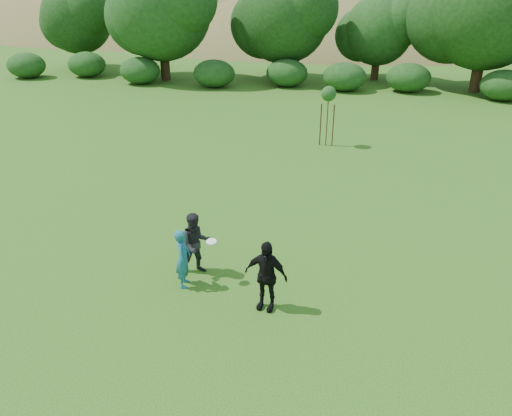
{
  "coord_description": "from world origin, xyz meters",
  "views": [
    {
      "loc": [
        3.14,
        -10.25,
        7.43
      ],
      "look_at": [
        0.0,
        3.0,
        1.1
      ],
      "focal_mm": 35.0,
      "sensor_mm": 36.0,
      "label": 1
    }
  ],
  "objects": [
    {
      "name": "ground",
      "position": [
        0.0,
        0.0,
        0.0
      ],
      "size": [
        120.0,
        120.0,
        0.0
      ],
      "primitive_type": "plane",
      "color": "#19470C",
      "rests_on": "ground"
    },
    {
      "name": "player_teal",
      "position": [
        -1.27,
        0.16,
        0.81
      ],
      "size": [
        0.52,
        0.67,
        1.62
      ],
      "primitive_type": "imported",
      "rotation": [
        0.0,
        0.0,
        1.81
      ],
      "color": "#1A6077",
      "rests_on": "ground"
    },
    {
      "name": "player_grey",
      "position": [
        -1.15,
        0.82,
        0.89
      ],
      "size": [
        1.1,
        1.04,
        1.79
      ],
      "primitive_type": "imported",
      "rotation": [
        0.0,
        0.0,
        0.57
      ],
      "color": "black",
      "rests_on": "ground"
    },
    {
      "name": "player_black",
      "position": [
        1.03,
        -0.31,
        0.92
      ],
      "size": [
        1.13,
        0.59,
        1.84
      ],
      "primitive_type": "imported",
      "rotation": [
        0.0,
        0.0,
        -0.14
      ],
      "color": "black",
      "rests_on": "ground"
    },
    {
      "name": "frisbee",
      "position": [
        -0.6,
        0.52,
        1.2
      ],
      "size": [
        0.27,
        0.27,
        0.07
      ],
      "color": "white",
      "rests_on": "ground"
    },
    {
      "name": "sapling",
      "position": [
        1.07,
        13.11,
        2.42
      ],
      "size": [
        0.7,
        0.7,
        2.85
      ],
      "color": "#3E2718",
      "rests_on": "ground"
    },
    {
      "name": "hillside",
      "position": [
        -0.56,
        68.45,
        -11.97
      ],
      "size": [
        150.0,
        72.0,
        52.0
      ],
      "color": "olive",
      "rests_on": "ground"
    },
    {
      "name": "tree_row",
      "position": [
        3.23,
        28.68,
        4.87
      ],
      "size": [
        53.92,
        10.38,
        9.62
      ],
      "color": "#3A2616",
      "rests_on": "ground"
    }
  ]
}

